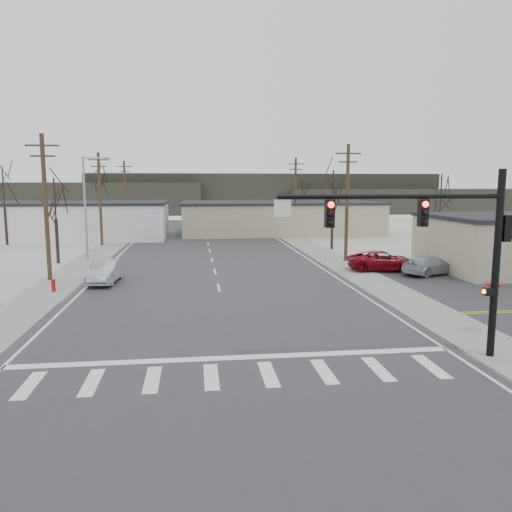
{
  "coord_description": "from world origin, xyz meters",
  "views": [
    {
      "loc": [
        -1.49,
        -23.51,
        6.64
      ],
      "look_at": [
        1.95,
        4.25,
        2.6
      ],
      "focal_mm": 35.0,
      "sensor_mm": 36.0,
      "label": 1
    }
  ],
  "objects_px": {
    "fire_hydrant": "(53,285)",
    "car_far_b": "(196,224)",
    "car_parked_silver": "(430,265)",
    "sedan_crossing": "(105,272)",
    "car_far_a": "(213,231)",
    "car_parked_red": "(383,261)",
    "traffic_signal_mast": "(450,238)"
  },
  "relations": [
    {
      "from": "car_parked_red",
      "to": "car_parked_silver",
      "type": "bearing_deg",
      "value": -118.94
    },
    {
      "from": "car_far_a",
      "to": "car_far_b",
      "type": "distance_m",
      "value": 11.38
    },
    {
      "from": "sedan_crossing",
      "to": "car_far_b",
      "type": "bearing_deg",
      "value": 86.03
    },
    {
      "from": "traffic_signal_mast",
      "to": "car_far_b",
      "type": "height_order",
      "value": "traffic_signal_mast"
    },
    {
      "from": "fire_hydrant",
      "to": "car_parked_silver",
      "type": "distance_m",
      "value": 26.07
    },
    {
      "from": "car_parked_silver",
      "to": "car_parked_red",
      "type": "bearing_deg",
      "value": 29.16
    },
    {
      "from": "car_far_a",
      "to": "car_far_b",
      "type": "height_order",
      "value": "car_far_a"
    },
    {
      "from": "sedan_crossing",
      "to": "fire_hydrant",
      "type": "bearing_deg",
      "value": -131.5
    },
    {
      "from": "fire_hydrant",
      "to": "car_far_b",
      "type": "distance_m",
      "value": 44.08
    },
    {
      "from": "traffic_signal_mast",
      "to": "car_far_a",
      "type": "height_order",
      "value": "traffic_signal_mast"
    },
    {
      "from": "car_far_a",
      "to": "car_parked_red",
      "type": "distance_m",
      "value": 29.63
    },
    {
      "from": "car_far_a",
      "to": "car_far_b",
      "type": "xyz_separation_m",
      "value": [
        -2.06,
        11.19,
        -0.08
      ]
    },
    {
      "from": "sedan_crossing",
      "to": "car_parked_silver",
      "type": "distance_m",
      "value": 23.21
    },
    {
      "from": "car_far_a",
      "to": "car_parked_red",
      "type": "height_order",
      "value": "car_parked_red"
    },
    {
      "from": "car_far_b",
      "to": "car_parked_silver",
      "type": "xyz_separation_m",
      "value": [
        16.92,
        -40.31,
        0.02
      ]
    },
    {
      "from": "traffic_signal_mast",
      "to": "car_far_b",
      "type": "bearing_deg",
      "value": 99.02
    },
    {
      "from": "fire_hydrant",
      "to": "car_parked_red",
      "type": "relative_size",
      "value": 0.16
    },
    {
      "from": "traffic_signal_mast",
      "to": "car_parked_silver",
      "type": "bearing_deg",
      "value": 65.35
    },
    {
      "from": "car_parked_red",
      "to": "car_parked_silver",
      "type": "relative_size",
      "value": 1.13
    },
    {
      "from": "fire_hydrant",
      "to": "sedan_crossing",
      "type": "height_order",
      "value": "sedan_crossing"
    },
    {
      "from": "sedan_crossing",
      "to": "car_far_a",
      "type": "relative_size",
      "value": 0.91
    },
    {
      "from": "traffic_signal_mast",
      "to": "car_parked_red",
      "type": "height_order",
      "value": "traffic_signal_mast"
    },
    {
      "from": "traffic_signal_mast",
      "to": "sedan_crossing",
      "type": "xyz_separation_m",
      "value": [
        -15.39,
        16.78,
        -3.87
      ]
    },
    {
      "from": "traffic_signal_mast",
      "to": "car_parked_red",
      "type": "bearing_deg",
      "value": 75.28
    },
    {
      "from": "traffic_signal_mast",
      "to": "car_parked_silver",
      "type": "distance_m",
      "value": 19.17
    },
    {
      "from": "fire_hydrant",
      "to": "car_far_a",
      "type": "distance_m",
      "value": 33.82
    },
    {
      "from": "car_far_b",
      "to": "car_parked_silver",
      "type": "distance_m",
      "value": 43.72
    },
    {
      "from": "sedan_crossing",
      "to": "car_parked_silver",
      "type": "relative_size",
      "value": 0.97
    },
    {
      "from": "sedan_crossing",
      "to": "car_far_a",
      "type": "distance_m",
      "value": 30.55
    },
    {
      "from": "car_far_b",
      "to": "car_parked_silver",
      "type": "relative_size",
      "value": 0.81
    },
    {
      "from": "car_far_a",
      "to": "fire_hydrant",
      "type": "bearing_deg",
      "value": 79.76
    },
    {
      "from": "traffic_signal_mast",
      "to": "car_parked_red",
      "type": "xyz_separation_m",
      "value": [
        5.02,
        19.11,
        -3.89
      ]
    }
  ]
}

